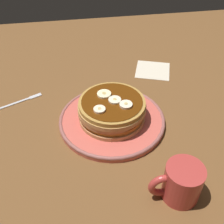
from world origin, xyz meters
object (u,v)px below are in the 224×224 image
Objects in this scene: coffee_mug at (181,182)px; napkin at (153,70)px; banana_slice_0 at (115,100)px; pancake_stack at (111,109)px; banana_slice_2 at (99,110)px; plate at (112,119)px; banana_slice_1 at (104,94)px; fork at (23,100)px; banana_slice_3 at (126,105)px.

napkin is (-8.06, -46.23, -4.05)cm from coffee_mug.
banana_slice_0 is 29.20cm from napkin.
pancake_stack is 1.59× the size of napkin.
plate is at bearing -139.42° from banana_slice_2.
fork is at bearing -24.67° from banana_slice_1.
coffee_mug is (-9.60, 23.59, 3.31)cm from plate.
banana_slice_2 is (3.52, 3.01, 6.42)cm from plate.
banana_slice_3 is 29.81cm from napkin.
pancake_stack is at bearing 51.43° from napkin.
pancake_stack is at bearing -135.50° from banana_slice_2.
banana_slice_1 is at bearing -60.23° from plate.
napkin is at bearing -129.54° from banana_slice_2.
plate is at bearing -37.57° from banana_slice_3.
banana_slice_1 is 0.33× the size of napkin.
pancake_stack reaches higher than napkin.
napkin is (-19.22, -19.90, -7.16)cm from banana_slice_1.
coffee_mug is at bearing 112.14° from plate.
coffee_mug reaches higher than plate.
coffee_mug reaches higher than banana_slice_2.
banana_slice_2 is 0.26× the size of napkin.
banana_slice_0 is 28.83cm from fork.
plate is at bearing -67.86° from coffee_mug.
banana_slice_0 and banana_slice_2 have the same top height.
banana_slice_1 is at bearing 155.33° from fork.
banana_slice_0 is 5.16cm from banana_slice_2.
fork is (33.61, -36.64, -3.95)cm from coffee_mug.
banana_slice_0 is 0.26× the size of fork.
coffee_mug is at bearing 132.53° from fork.
plate is 7.74× the size of banana_slice_1.
coffee_mug is at bearing 110.70° from banana_slice_0.
pancake_stack is 6.06× the size of banana_slice_2.
banana_slice_0 is at bearing -144.85° from banana_slice_2.
banana_slice_3 is at bearing 132.20° from banana_slice_1.
coffee_mug is (-9.81, 23.82, -0.04)cm from pancake_stack.
banana_slice_2 is 24.60cm from coffee_mug.
banana_slice_3 is at bearing 142.43° from plate.
fork is (22.45, -10.31, -7.06)cm from banana_slice_1.
banana_slice_1 is 0.33× the size of coffee_mug.
banana_slice_3 is (-2.33, 2.29, 0.06)cm from banana_slice_0.
plate is 6.42cm from banana_slice_0.
banana_slice_0 is (-0.91, 0.28, 3.02)cm from pancake_stack.
plate is 2.52× the size of napkin.
pancake_stack is 5.50× the size of banana_slice_0.
banana_slice_2 is at bearing 71.26° from banana_slice_1.
banana_slice_3 reaches higher than napkin.
fork is (41.67, 9.59, 0.10)cm from napkin.
fork is (24.71, -13.09, -7.02)cm from banana_slice_0.
banana_slice_1 is 6.07cm from banana_slice_2.
coffee_mug reaches higher than fork.
banana_slice_1 reaches higher than napkin.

